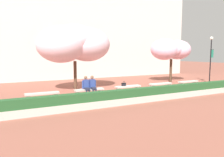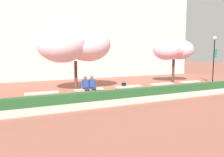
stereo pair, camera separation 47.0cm
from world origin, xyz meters
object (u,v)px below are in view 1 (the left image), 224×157
stone_bench_west_end (42,95)px  stone_bench_near_west (89,91)px  stone_bench_east_end (188,83)px  person_seated_right (93,85)px  person_seated_left (86,85)px  handbag (124,84)px  lamp_post_with_banner (211,56)px  cherry_tree_main (75,43)px  cherry_tree_secondary (171,50)px  stone_bench_near_east (161,85)px  stone_bench_center (128,88)px

stone_bench_west_end → stone_bench_near_west: same height
stone_bench_east_end → person_seated_right: bearing=-179.6°
person_seated_left → handbag: bearing=1.7°
lamp_post_with_banner → cherry_tree_main: bearing=170.6°
cherry_tree_main → cherry_tree_secondary: 9.52m
stone_bench_near_west → person_seated_right: size_ratio=1.49×
person_seated_left → handbag: size_ratio=3.81×
stone_bench_west_end → lamp_post_with_banner: 14.92m
person_seated_left → lamp_post_with_banner: lamp_post_with_banner is taller
person_seated_right → person_seated_left: bearing=180.0°
person_seated_right → handbag: person_seated_right is taller
stone_bench_west_end → stone_bench_near_west: size_ratio=1.00×
stone_bench_near_east → lamp_post_with_banner: lamp_post_with_banner is taller
stone_bench_near_west → stone_bench_near_east: bearing=0.0°
stone_bench_center → person_seated_left: person_seated_left is taller
cherry_tree_main → cherry_tree_secondary: cherry_tree_main is taller
person_seated_left → stone_bench_near_east: bearing=0.5°
stone_bench_near_west → cherry_tree_secondary: bearing=17.0°
lamp_post_with_banner → cherry_tree_secondary: bearing=135.6°
stone_bench_near_west → stone_bench_near_east: 5.82m
cherry_tree_main → stone_bench_near_west: bearing=-86.8°
stone_bench_near_east → stone_bench_east_end: bearing=0.0°
stone_bench_center → stone_bench_near_west: bearing=180.0°
stone_bench_near_east → person_seated_right: (-5.60, -0.05, 0.39)m
stone_bench_east_end → person_seated_left: size_ratio=1.49×
stone_bench_west_end → stone_bench_center: 5.82m
stone_bench_west_end → person_seated_left: (2.69, -0.05, 0.39)m
stone_bench_center → person_seated_left: 3.15m
stone_bench_near_west → cherry_tree_secondary: (9.36, 2.86, 2.75)m
stone_bench_near_east → lamp_post_with_banner: bearing=4.1°
stone_bench_center → stone_bench_near_east: same height
stone_bench_center → person_seated_right: size_ratio=1.49×
handbag → lamp_post_with_banner: 9.47m
stone_bench_west_end → person_seated_left: bearing=-1.1°
stone_bench_center → stone_bench_east_end: same height
handbag → cherry_tree_main: 4.59m
stone_bench_center → person_seated_right: bearing=-178.9°
person_seated_left → cherry_tree_secondary: bearing=16.9°
cherry_tree_secondary → handbag: bearing=-157.4°
stone_bench_near_west → person_seated_left: 0.45m
cherry_tree_secondary → stone_bench_near_east: bearing=-141.2°
stone_bench_center → person_seated_right: 2.72m
stone_bench_west_end → person_seated_right: 3.15m
person_seated_right → lamp_post_with_banner: 11.78m
stone_bench_center → stone_bench_east_end: bearing=0.0°
stone_bench_west_end → stone_bench_near_west: 2.91m
stone_bench_near_west → cherry_tree_main: size_ratio=0.36×
stone_bench_east_end → person_seated_right: 8.52m
handbag → stone_bench_east_end: bearing=-0.3°
stone_bench_west_end → cherry_tree_main: bearing=41.0°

